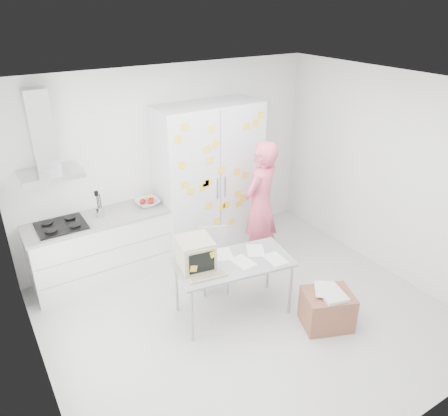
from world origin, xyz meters
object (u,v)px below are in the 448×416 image
person (260,205)px  cardboard_box (327,309)px  desk (210,258)px  chair (214,255)px

person → cardboard_box: 1.68m
person → cardboard_box: (-0.13, -1.53, -0.68)m
desk → cardboard_box: (1.07, -0.84, -0.59)m
person → desk: 1.38m
person → chair: person is taller
cardboard_box → desk: bearing=141.7°
person → chair: bearing=-11.2°
person → cardboard_box: bearing=62.4°
desk → cardboard_box: desk is taller
person → cardboard_box: person is taller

